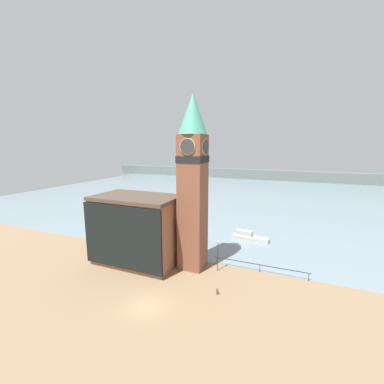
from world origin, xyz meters
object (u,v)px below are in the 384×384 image
object	(u,v)px
clock_tower	(193,179)
boat_near	(249,236)
lamp_post	(218,250)
pier_building	(137,229)
mooring_bollard_near	(217,291)

from	to	relation	value
clock_tower	boat_near	bearing A→B (deg)	69.14
boat_near	lamp_post	bearing A→B (deg)	-91.29
pier_building	mooring_bollard_near	world-z (taller)	pier_building
pier_building	lamp_post	size ratio (longest dim) A/B	2.80
clock_tower	boat_near	xyz separation A→B (m)	(5.34, 14.01, -12.07)
lamp_post	mooring_bollard_near	bearing A→B (deg)	-72.94
boat_near	pier_building	bearing A→B (deg)	-125.31
clock_tower	lamp_post	size ratio (longest dim) A/B	5.37
pier_building	lamp_post	distance (m)	12.20
clock_tower	mooring_bollard_near	bearing A→B (deg)	-44.90
boat_near	lamp_post	size ratio (longest dim) A/B	1.54
boat_near	mooring_bollard_near	size ratio (longest dim) A/B	8.69
clock_tower	boat_near	size ratio (longest dim) A/B	3.48
mooring_bollard_near	boat_near	bearing A→B (deg)	90.08
clock_tower	pier_building	distance (m)	11.33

